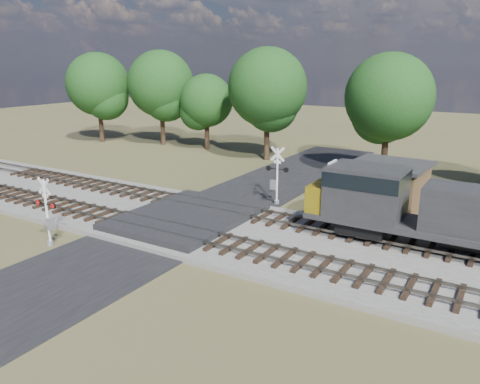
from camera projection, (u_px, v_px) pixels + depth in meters
The scene contains 10 objects.
ground at pixel (183, 225), 29.03m from camera, with size 160.00×160.00×0.00m, color #484A27.
ballast_bed at pixel (341, 253), 24.42m from camera, with size 140.00×10.00×0.30m, color gray.
road at pixel (183, 224), 29.01m from camera, with size 7.00×60.00×0.08m, color black.
crossing_panel at pixel (188, 218), 29.35m from camera, with size 7.00×9.00×0.62m, color #262628.
track_near at pixel (205, 238), 25.71m from camera, with size 140.00×2.60×0.33m.
track_far at pixel (250, 214), 29.83m from camera, with size 140.00×2.60×0.33m.
crossing_signal_near at pixel (48, 218), 25.34m from camera, with size 1.56×0.34×3.88m.
crossing_signal_far at pixel (276, 181), 32.76m from camera, with size 1.68×0.37×4.18m.
equipment_shed at pixel (388, 186), 31.49m from camera, with size 5.16×5.16×3.31m.
treeline at pixel (366, 96), 42.04m from camera, with size 76.96×10.71×11.53m.
Camera 1 is at (17.22, -21.60, 9.81)m, focal length 35.00 mm.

